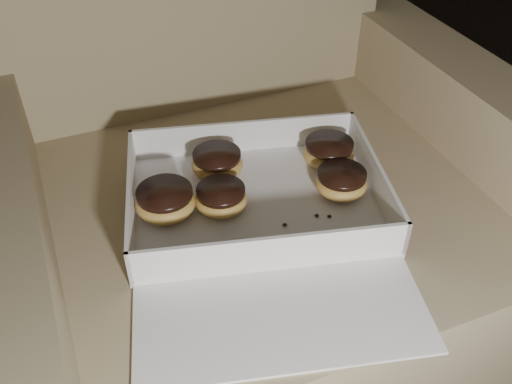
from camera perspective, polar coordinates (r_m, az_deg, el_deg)
The scene contains 12 objects.
floor at distance 1.36m, azimuth 21.86°, elevation -14.80°, with size 4.50×4.50×0.00m, color black.
armchair at distance 1.09m, azimuth -0.76°, elevation -2.92°, with size 0.93×0.79×0.97m.
bakery_box at distance 0.89m, azimuth 0.62°, elevation -2.42°, with size 0.49×0.55×0.07m.
donut_a at distance 0.90m, azimuth -3.52°, elevation -0.59°, with size 0.08×0.08×0.04m.
donut_b at distance 1.00m, azimuth 7.28°, elevation 4.00°, with size 0.09×0.09×0.04m.
donut_c at distance 0.97m, azimuth -3.91°, elevation 2.95°, with size 0.09×0.09×0.04m.
donut_d at distance 0.90m, azimuth -9.05°, elevation -0.92°, with size 0.09×0.09×0.05m.
donut_e at distance 0.94m, azimuth 8.51°, elevation 1.03°, with size 0.09×0.09×0.04m.
crumb_a at distance 0.90m, azimuth 6.09°, elevation -2.35°, with size 0.01×0.01×0.00m, color black.
crumb_b at distance 0.90m, azimuth 7.35°, elevation -2.43°, with size 0.01×0.01×0.00m, color black.
crumb_c at distance 0.85m, azimuth -9.95°, elevation -6.15°, with size 0.01×0.01×0.00m, color black.
crumb_d at distance 0.88m, azimuth 2.89°, elevation -3.29°, with size 0.01×0.01×0.00m, color black.
Camera 1 is at (-0.72, -0.47, 1.05)m, focal length 40.00 mm.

